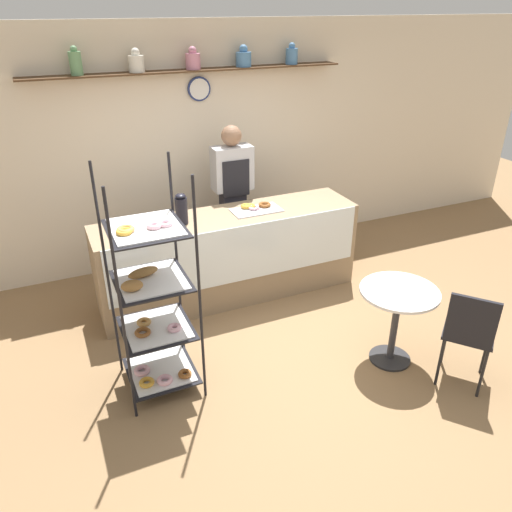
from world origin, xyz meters
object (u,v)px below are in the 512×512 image
object	(u,v)px
cafe_table	(397,308)
coffee_carafe	(181,209)
pastry_rack	(152,303)
cafe_chair	(469,330)
donut_tray_counter	(255,208)
person_worker	(233,195)

from	to	relation	value
cafe_table	coffee_carafe	xyz separation A→B (m)	(-1.38, 1.61, 0.54)
cafe_table	coffee_carafe	size ratio (longest dim) A/B	2.36
pastry_rack	cafe_chair	bearing A→B (deg)	-24.26
coffee_carafe	donut_tray_counter	size ratio (longest dim) A/B	0.60
person_worker	cafe_table	bearing A→B (deg)	-73.53
coffee_carafe	person_worker	bearing A→B (deg)	36.22
donut_tray_counter	person_worker	bearing A→B (deg)	95.58
cafe_chair	coffee_carafe	xyz separation A→B (m)	(-1.68, 2.11, 0.52)
cafe_table	cafe_chair	size ratio (longest dim) A/B	0.80
cafe_chair	donut_tray_counter	xyz separation A→B (m)	(-0.89, 2.14, 0.39)
person_worker	coffee_carafe	xyz separation A→B (m)	(-0.74, -0.54, 0.15)
cafe_table	cafe_chair	xyz separation A→B (m)	(0.31, -0.50, 0.02)
cafe_table	donut_tray_counter	bearing A→B (deg)	109.63
coffee_carafe	donut_tray_counter	world-z (taller)	coffee_carafe
person_worker	cafe_chair	world-z (taller)	person_worker
pastry_rack	coffee_carafe	bearing A→B (deg)	62.40
cafe_table	donut_tray_counter	xyz separation A→B (m)	(-0.59, 1.64, 0.41)
cafe_table	cafe_chair	world-z (taller)	cafe_chair
cafe_table	donut_tray_counter	size ratio (longest dim) A/B	1.41
pastry_rack	coffee_carafe	xyz separation A→B (m)	(0.57, 1.09, 0.29)
pastry_rack	cafe_table	distance (m)	2.03
pastry_rack	cafe_chair	size ratio (longest dim) A/B	2.08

